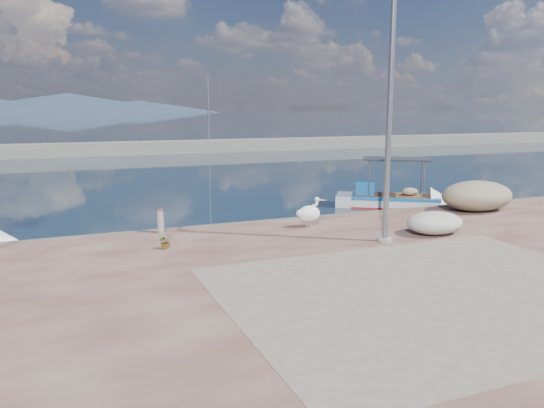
{
  "coord_description": "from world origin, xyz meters",
  "views": [
    {
      "loc": [
        -6.27,
        -11.54,
        4.29
      ],
      "look_at": [
        0.0,
        3.8,
        1.3
      ],
      "focal_mm": 35.0,
      "sensor_mm": 36.0,
      "label": 1
    }
  ],
  "objects_px": {
    "lamp_post": "(388,126)",
    "bollard_near": "(160,219)",
    "boat_right": "(393,202)",
    "pelican": "(309,213)"
  },
  "relations": [
    {
      "from": "lamp_post",
      "to": "bollard_near",
      "type": "xyz_separation_m",
      "value": [
        -5.8,
        3.54,
        -2.87
      ]
    },
    {
      "from": "lamp_post",
      "to": "bollard_near",
      "type": "bearing_deg",
      "value": 148.58
    },
    {
      "from": "boat_right",
      "to": "lamp_post",
      "type": "bearing_deg",
      "value": -93.67
    },
    {
      "from": "boat_right",
      "to": "bollard_near",
      "type": "bearing_deg",
      "value": -130.23
    },
    {
      "from": "pelican",
      "to": "bollard_near",
      "type": "bearing_deg",
      "value": 172.82
    },
    {
      "from": "pelican",
      "to": "lamp_post",
      "type": "distance_m",
      "value": 3.95
    },
    {
      "from": "boat_right",
      "to": "pelican",
      "type": "relative_size",
      "value": 5.21
    },
    {
      "from": "boat_right",
      "to": "lamp_post",
      "type": "height_order",
      "value": "lamp_post"
    },
    {
      "from": "lamp_post",
      "to": "bollard_near",
      "type": "distance_m",
      "value": 7.38
    },
    {
      "from": "bollard_near",
      "to": "boat_right",
      "type": "bearing_deg",
      "value": 16.57
    }
  ]
}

